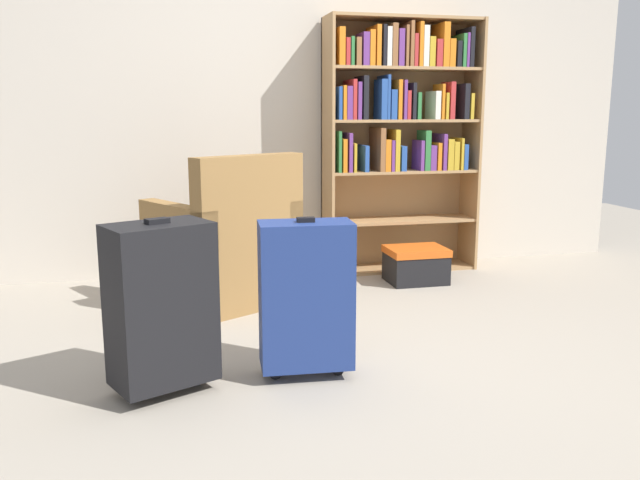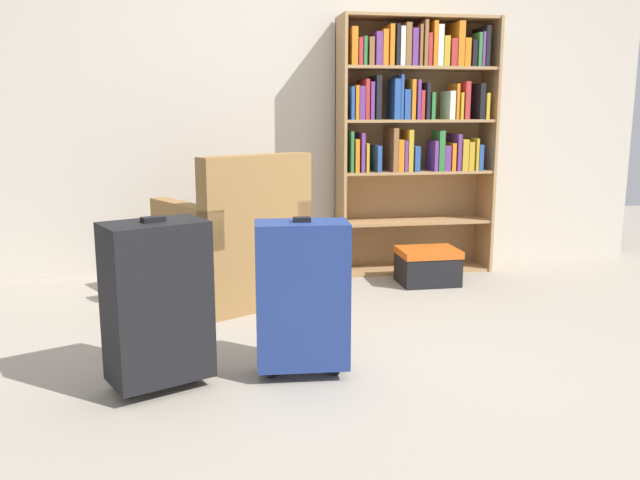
{
  "view_description": "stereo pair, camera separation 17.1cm",
  "coord_description": "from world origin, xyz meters",
  "px_view_note": "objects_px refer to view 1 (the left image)",
  "views": [
    {
      "loc": [
        -0.89,
        -2.64,
        1.15
      ],
      "look_at": [
        -0.18,
        0.3,
        0.55
      ],
      "focal_mm": 37.09,
      "sensor_mm": 36.0,
      "label": 1
    },
    {
      "loc": [
        -0.72,
        -2.68,
        1.15
      ],
      "look_at": [
        -0.18,
        0.3,
        0.55
      ],
      "focal_mm": 37.09,
      "sensor_mm": 36.0,
      "label": 2
    }
  ],
  "objects_px": {
    "suitcase_black": "(161,304)",
    "suitcase_navy_blue": "(306,295)",
    "storage_box": "(416,264)",
    "mug": "(321,287)",
    "bookshelf": "(400,121)",
    "armchair": "(226,251)"
  },
  "relations": [
    {
      "from": "mug",
      "to": "storage_box",
      "type": "bearing_deg",
      "value": 12.8
    },
    {
      "from": "storage_box",
      "to": "suitcase_navy_blue",
      "type": "height_order",
      "value": "suitcase_navy_blue"
    },
    {
      "from": "bookshelf",
      "to": "suitcase_navy_blue",
      "type": "relative_size",
      "value": 2.51
    },
    {
      "from": "armchair",
      "to": "mug",
      "type": "xyz_separation_m",
      "value": [
        0.59,
        0.01,
        -0.27
      ]
    },
    {
      "from": "bookshelf",
      "to": "storage_box",
      "type": "height_order",
      "value": "bookshelf"
    },
    {
      "from": "armchair",
      "to": "storage_box",
      "type": "relative_size",
      "value": 2.44
    },
    {
      "from": "storage_box",
      "to": "suitcase_navy_blue",
      "type": "distance_m",
      "value": 1.78
    },
    {
      "from": "bookshelf",
      "to": "mug",
      "type": "relative_size",
      "value": 14.75
    },
    {
      "from": "armchair",
      "to": "suitcase_navy_blue",
      "type": "bearing_deg",
      "value": -79.54
    },
    {
      "from": "suitcase_navy_blue",
      "to": "suitcase_black",
      "type": "xyz_separation_m",
      "value": [
        -0.6,
        -0.03,
        0.01
      ]
    },
    {
      "from": "armchair",
      "to": "mug",
      "type": "height_order",
      "value": "armchair"
    },
    {
      "from": "storage_box",
      "to": "suitcase_black",
      "type": "relative_size",
      "value": 0.54
    },
    {
      "from": "suitcase_navy_blue",
      "to": "mug",
      "type": "bearing_deg",
      "value": 73.66
    },
    {
      "from": "bookshelf",
      "to": "suitcase_black",
      "type": "relative_size",
      "value": 2.43
    },
    {
      "from": "storage_box",
      "to": "armchair",
      "type": "bearing_deg",
      "value": -172.42
    },
    {
      "from": "suitcase_navy_blue",
      "to": "suitcase_black",
      "type": "bearing_deg",
      "value": -176.84
    },
    {
      "from": "suitcase_navy_blue",
      "to": "storage_box",
      "type": "bearing_deg",
      "value": 52.85
    },
    {
      "from": "storage_box",
      "to": "suitcase_black",
      "type": "distance_m",
      "value": 2.21
    },
    {
      "from": "mug",
      "to": "suitcase_black",
      "type": "distance_m",
      "value": 1.64
    },
    {
      "from": "suitcase_black",
      "to": "suitcase_navy_blue",
      "type": "bearing_deg",
      "value": 3.16
    },
    {
      "from": "armchair",
      "to": "mug",
      "type": "bearing_deg",
      "value": 1.27
    },
    {
      "from": "mug",
      "to": "suitcase_black",
      "type": "bearing_deg",
      "value": -127.19
    }
  ]
}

